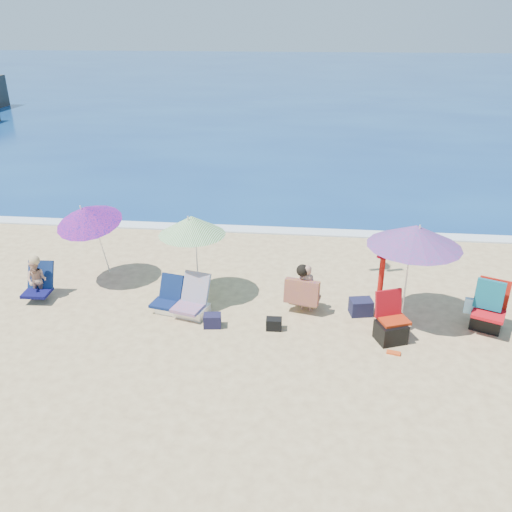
# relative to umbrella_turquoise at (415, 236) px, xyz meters

# --- Properties ---
(ground) EXTENTS (120.00, 120.00, 0.00)m
(ground) POSITION_rel_umbrella_turquoise_xyz_m (-2.57, -0.83, -1.71)
(ground) COLOR #D8BC84
(ground) RESTS_ON ground
(sea) EXTENTS (120.00, 80.00, 0.12)m
(sea) POSITION_rel_umbrella_turquoise_xyz_m (-2.57, 44.17, -1.76)
(sea) COLOR navy
(sea) RESTS_ON ground
(foam) EXTENTS (120.00, 0.50, 0.04)m
(foam) POSITION_rel_umbrella_turquoise_xyz_m (-2.57, 4.27, -1.69)
(foam) COLOR white
(foam) RESTS_ON ground
(umbrella_turquoise) EXTENTS (1.88, 1.88, 1.94)m
(umbrella_turquoise) POSITION_rel_umbrella_turquoise_xyz_m (0.00, 0.00, 0.00)
(umbrella_turquoise) COLOR white
(umbrella_turquoise) RESTS_ON ground
(umbrella_striped) EXTENTS (1.55, 1.55, 1.77)m
(umbrella_striped) POSITION_rel_umbrella_turquoise_xyz_m (-4.16, 0.51, -0.16)
(umbrella_striped) COLOR white
(umbrella_striped) RESTS_ON ground
(umbrella_blue) EXTENTS (1.63, 1.67, 1.86)m
(umbrella_blue) POSITION_rel_umbrella_turquoise_xyz_m (-6.46, 0.92, -0.18)
(umbrella_blue) COLOR white
(umbrella_blue) RESTS_ON ground
(furled_umbrella) EXTENTS (0.19, 0.27, 1.36)m
(furled_umbrella) POSITION_rel_umbrella_turquoise_xyz_m (-0.52, 0.04, -0.96)
(furled_umbrella) COLOR #AE130C
(furled_umbrella) RESTS_ON ground
(chair_navy) EXTENTS (0.66, 0.67, 0.66)m
(chair_navy) POSITION_rel_umbrella_turquoise_xyz_m (-4.54, -0.12, -1.53)
(chair_navy) COLOR #0D1C4C
(chair_navy) RESTS_ON ground
(chair_rainbow) EXTENTS (0.73, 0.83, 0.77)m
(chair_rainbow) POSITION_rel_umbrella_turquoise_xyz_m (-4.06, -0.23, -1.50)
(chair_rainbow) COLOR #E35350
(chair_rainbow) RESTS_ON ground
(camp_chair_left) EXTENTS (0.66, 0.69, 0.87)m
(camp_chair_left) POSITION_rel_umbrella_turquoise_xyz_m (-0.37, -0.75, -1.45)
(camp_chair_left) COLOR #AA270C
(camp_chair_left) RESTS_ON ground
(camp_chair_right) EXTENTS (0.78, 0.86, 1.00)m
(camp_chair_right) POSITION_rel_umbrella_turquoise_xyz_m (1.42, -0.18, -1.35)
(camp_chair_right) COLOR red
(camp_chair_right) RESTS_ON ground
(person_center) EXTENTS (0.73, 0.66, 0.98)m
(person_center) POSITION_rel_umbrella_turquoise_xyz_m (-1.92, 0.12, -1.23)
(person_center) COLOR tan
(person_center) RESTS_ON ground
(person_left) EXTENTS (0.54, 0.68, 0.94)m
(person_left) POSITION_rel_umbrella_turquoise_xyz_m (-7.29, 0.03, -1.28)
(person_left) COLOR tan
(person_left) RESTS_ON ground
(bag_navy_a) EXTENTS (0.35, 0.27, 0.25)m
(bag_navy_a) POSITION_rel_umbrella_turquoise_xyz_m (-3.59, -0.66, -1.58)
(bag_navy_a) COLOR #191734
(bag_navy_a) RESTS_ON ground
(bag_black_a) EXTENTS (0.33, 0.25, 0.23)m
(bag_black_a) POSITION_rel_umbrella_turquoise_xyz_m (-4.28, 1.00, -1.59)
(bag_black_a) COLOR black
(bag_black_a) RESTS_ON ground
(bag_navy_b) EXTENTS (0.47, 0.39, 0.31)m
(bag_navy_b) POSITION_rel_umbrella_turquoise_xyz_m (-0.82, 0.09, -1.55)
(bag_navy_b) COLOR #181934
(bag_navy_b) RESTS_ON ground
(bag_black_b) EXTENTS (0.29, 0.21, 0.22)m
(bag_black_b) POSITION_rel_umbrella_turquoise_xyz_m (-2.45, -0.63, -1.60)
(bag_black_b) COLOR black
(bag_black_b) RESTS_ON ground
(orange_item) EXTENTS (0.25, 0.16, 0.03)m
(orange_item) POSITION_rel_umbrella_turquoise_xyz_m (-0.35, -1.20, -1.69)
(orange_item) COLOR #DB4717
(orange_item) RESTS_ON ground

